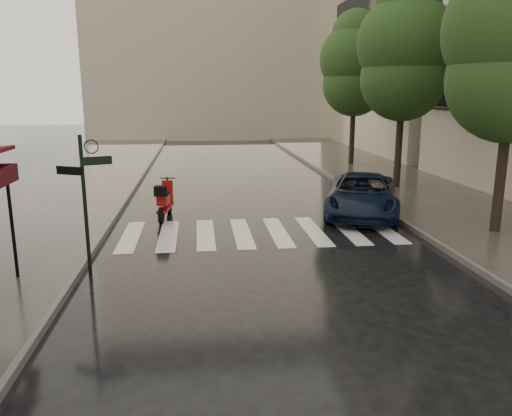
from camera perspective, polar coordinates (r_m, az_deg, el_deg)
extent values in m
plane|color=black|center=(8.85, -14.46, -13.91)|extent=(120.00, 120.00, 0.00)
cube|color=#38332D|center=(21.01, -22.40, 1.33)|extent=(6.00, 60.00, 0.12)
cube|color=#38332D|center=(22.12, 17.51, 2.26)|extent=(5.50, 60.00, 0.12)
cube|color=#595651|center=(20.38, -14.13, 1.64)|extent=(0.12, 60.00, 0.16)
cube|color=#595651|center=(21.13, 10.55, 2.21)|extent=(0.12, 60.00, 0.16)
cube|color=silver|center=(14.51, -14.12, -3.17)|extent=(0.50, 3.20, 0.01)
cube|color=silver|center=(14.40, -9.98, -3.09)|extent=(0.50, 3.20, 0.01)
cube|color=silver|center=(14.38, -5.79, -2.98)|extent=(0.50, 3.20, 0.01)
cube|color=silver|center=(14.43, -1.61, -2.87)|extent=(0.50, 3.20, 0.01)
cube|color=silver|center=(14.55, 2.51, -2.73)|extent=(0.50, 3.20, 0.01)
cube|color=silver|center=(14.75, 6.55, -2.59)|extent=(0.50, 3.20, 0.01)
cube|color=silver|center=(15.02, 10.45, -2.44)|extent=(0.50, 3.20, 0.01)
cube|color=silver|center=(15.36, 14.21, -2.29)|extent=(0.50, 3.20, 0.01)
cylinder|color=black|center=(11.58, -26.12, -1.59)|extent=(0.07, 0.07, 2.35)
cylinder|color=black|center=(11.35, -18.93, 0.10)|extent=(0.08, 0.08, 3.10)
cube|color=black|center=(11.13, -17.80, 5.17)|extent=(0.62, 0.26, 0.18)
cube|color=black|center=(11.28, -20.62, 4.03)|extent=(0.56, 0.29, 0.18)
cube|color=#B4A98A|center=(37.48, 18.66, 20.47)|extent=(8.00, 16.00, 18.50)
cube|color=#B4A98A|center=(46.26, -4.71, 20.46)|extent=(22.00, 6.00, 20.00)
cylinder|color=black|center=(15.40, 26.38, 5.31)|extent=(0.28, 0.28, 4.26)
sphere|color=#1E3B15|center=(15.31, 27.16, 12.93)|extent=(3.40, 3.40, 3.40)
cylinder|color=black|center=(21.53, 16.08, 8.26)|extent=(0.28, 0.28, 4.48)
sphere|color=#1E3B15|center=(21.48, 16.45, 14.00)|extent=(3.40, 3.40, 3.40)
sphere|color=#1E3B15|center=(21.56, 16.69, 17.61)|extent=(3.80, 3.80, 3.80)
sphere|color=#1E3B15|center=(21.71, 16.93, 20.97)|extent=(2.60, 2.60, 2.60)
cylinder|color=black|center=(28.17, 10.98, 9.41)|extent=(0.28, 0.28, 4.37)
sphere|color=#1E3B15|center=(28.13, 11.17, 13.69)|extent=(3.40, 3.40, 3.40)
sphere|color=#1E3B15|center=(28.18, 11.29, 16.38)|extent=(3.80, 3.80, 3.80)
sphere|color=#1E3B15|center=(28.29, 11.40, 18.90)|extent=(2.60, 2.60, 2.60)
cylinder|color=black|center=(15.70, -10.78, -0.83)|extent=(0.17, 0.53, 0.52)
cylinder|color=black|center=(16.99, -9.89, 0.25)|extent=(0.17, 0.53, 0.52)
cube|color=#9B110E|center=(16.35, -10.31, 0.05)|extent=(0.48, 1.43, 0.11)
cube|color=#9B110E|center=(16.02, -10.54, 0.96)|extent=(0.40, 0.63, 0.30)
cube|color=#9B110E|center=(16.73, -10.06, 1.79)|extent=(0.36, 0.17, 0.81)
cylinder|color=black|center=(16.75, -10.05, 3.38)|extent=(0.50, 0.10, 0.04)
cube|color=black|center=(15.57, -10.88, 1.94)|extent=(0.38, 0.37, 0.30)
imported|color=black|center=(16.83, 12.03, 1.49)|extent=(3.70, 5.32, 1.35)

